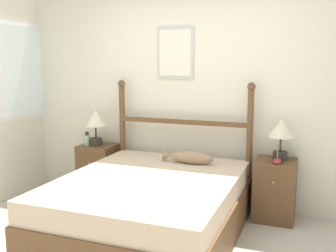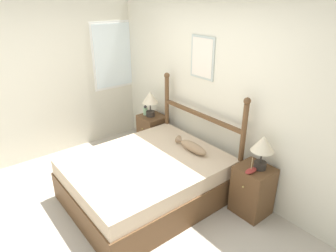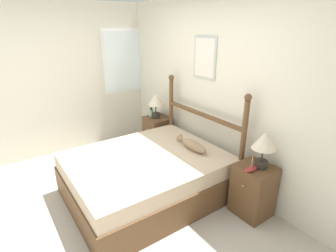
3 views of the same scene
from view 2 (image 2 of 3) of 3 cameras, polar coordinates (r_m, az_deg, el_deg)
The scene contains 12 objects.
ground_plane at distance 3.90m, azimuth -11.07°, elevation -17.22°, with size 16.00×16.00×0.00m, color #B7AD9E.
wall_back at distance 4.19m, azimuth 8.75°, elevation 6.21°, with size 6.40×0.08×2.55m.
wall_left at distance 5.13m, azimuth -23.43°, elevation 7.84°, with size 0.08×6.40×2.55m.
bed at distance 4.03m, azimuth -4.06°, elevation -10.08°, with size 1.58×1.96×0.58m.
headboard at distance 4.31m, azimuth 6.08°, elevation -0.04°, with size 1.61×0.09×1.43m.
nightstand_left at distance 5.18m, azimuth -3.00°, elevation -1.35°, with size 0.41×0.41×0.64m.
nightstand_right at distance 3.91m, azimuth 15.79°, elevation -11.69°, with size 0.41×0.41×0.64m.
table_lamp_left at distance 4.95m, azimuth -3.42°, elevation 5.09°, with size 0.27×0.27×0.43m.
table_lamp_right at distance 3.59m, azimuth 17.60°, elevation -3.69°, with size 0.27×0.27×0.43m.
bottle at distance 5.09m, azimuth -4.32°, elevation 2.94°, with size 0.08×0.08×0.17m.
model_boat at distance 3.62m, azimuth 15.51°, elevation -8.17°, with size 0.08×0.18×0.19m.
fish_pillow at distance 4.06m, azimuth 4.52°, elevation -3.91°, with size 0.55×0.14×0.13m.
Camera 2 is at (2.68, -1.23, 2.55)m, focal length 32.00 mm.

